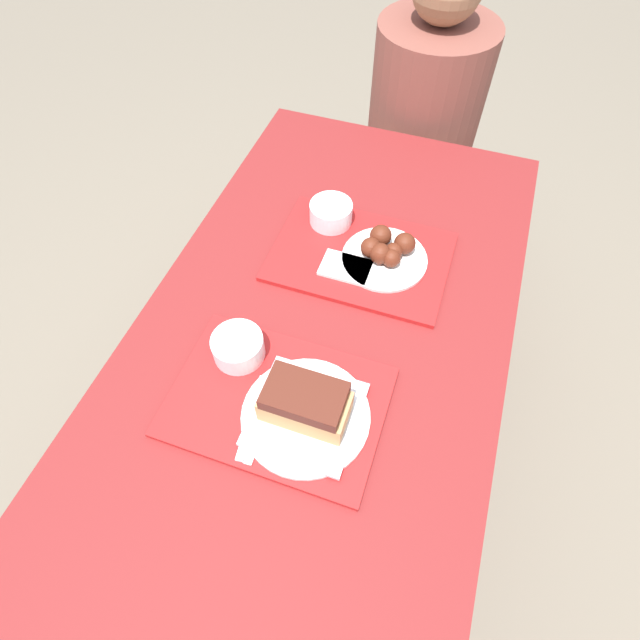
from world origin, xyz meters
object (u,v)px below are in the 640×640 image
object	(u,v)px
tray_near	(277,402)
tray_far	(360,257)
wings_plate_far	(386,251)
person_seated_across	(428,93)
brisket_sandwich_plate	(305,408)
bowl_coleslaw_far	(331,212)
bowl_coleslaw_near	(238,346)

from	to	relation	value
tray_near	tray_far	size ratio (longest dim) A/B	1.00
wings_plate_far	person_seated_across	xyz separation A→B (m)	(-0.05, 0.71, -0.03)
brisket_sandwich_plate	bowl_coleslaw_far	distance (m)	0.51
brisket_sandwich_plate	person_seated_across	bearing A→B (deg)	90.61
bowl_coleslaw_near	brisket_sandwich_plate	size ratio (longest dim) A/B	0.43
tray_near	tray_far	xyz separation A→B (m)	(0.04, 0.40, 0.00)
wings_plate_far	person_seated_across	distance (m)	0.71
wings_plate_far	bowl_coleslaw_far	bearing A→B (deg)	154.82
tray_near	person_seated_across	xyz separation A→B (m)	(0.05, 1.13, -0.00)
tray_far	wings_plate_far	xyz separation A→B (m)	(0.05, 0.01, 0.03)
brisket_sandwich_plate	bowl_coleslaw_far	xyz separation A→B (m)	(-0.12, 0.50, -0.01)
bowl_coleslaw_near	wings_plate_far	bearing A→B (deg)	58.84
tray_near	bowl_coleslaw_near	size ratio (longest dim) A/B	3.94
wings_plate_far	person_seated_across	size ratio (longest dim) A/B	0.29
tray_near	bowl_coleslaw_near	xyz separation A→B (m)	(-0.11, 0.07, 0.03)
brisket_sandwich_plate	person_seated_across	size ratio (longest dim) A/B	0.36
tray_near	tray_far	distance (m)	0.41
tray_far	bowl_coleslaw_near	bearing A→B (deg)	-114.66
tray_far	bowl_coleslaw_near	distance (m)	0.37
brisket_sandwich_plate	wings_plate_far	world-z (taller)	brisket_sandwich_plate
tray_far	bowl_coleslaw_far	xyz separation A→B (m)	(-0.10, 0.08, 0.03)
person_seated_across	wings_plate_far	bearing A→B (deg)	-86.02
tray_far	bowl_coleslaw_far	world-z (taller)	bowl_coleslaw_far
bowl_coleslaw_far	person_seated_across	size ratio (longest dim) A/B	0.15
tray_near	wings_plate_far	xyz separation A→B (m)	(0.10, 0.41, 0.03)
tray_far	tray_near	bearing A→B (deg)	-96.28
brisket_sandwich_plate	tray_near	bearing A→B (deg)	167.91
tray_near	person_seated_across	distance (m)	1.13
tray_far	brisket_sandwich_plate	world-z (taller)	brisket_sandwich_plate
brisket_sandwich_plate	wings_plate_far	bearing A→B (deg)	85.01
tray_near	bowl_coleslaw_near	bearing A→B (deg)	147.09
tray_far	brisket_sandwich_plate	distance (m)	0.42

